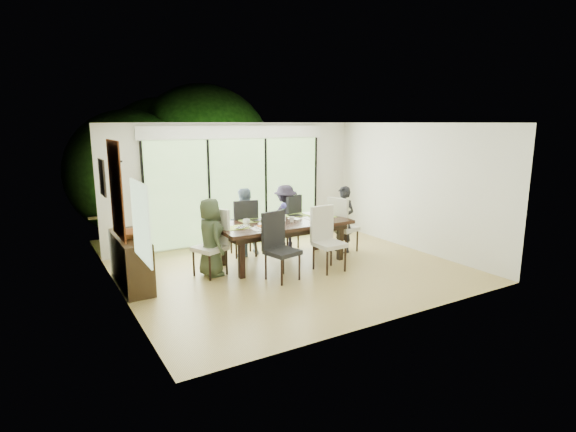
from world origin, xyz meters
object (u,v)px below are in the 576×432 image
chair_right_end (344,224)px  chair_near_right (330,239)px  person_left_end (210,237)px  cup_c (314,214)px  chair_far_right (285,222)px  person_far_right (285,217)px  cup_a (246,222)px  laptop (245,227)px  person_right_end (343,219)px  cup_b (292,219)px  chair_far_left (243,227)px  chair_left_end (210,243)px  person_far_left (243,222)px  sideboard (131,261)px  bowl (130,234)px  chair_near_left (283,247)px  table_top (283,224)px  vase (283,218)px

chair_right_end → chair_near_right: bearing=114.3°
person_left_end → cup_c: 2.29m
chair_far_right → person_far_right: person_far_right is taller
cup_a → laptop: bearing=-121.0°
person_left_end → laptop: person_left_end is taller
person_right_end → cup_b: (-1.33, -0.10, 0.16)m
cup_b → cup_c: cup_c is taller
cup_a → cup_b: 0.89m
chair_right_end → chair_far_left: 2.13m
chair_left_end → chair_far_right: bearing=89.9°
person_far_left → person_far_right: 1.00m
laptop → chair_far_right: bearing=-2.7°
chair_near_right → person_far_left: (-0.95, 1.70, 0.10)m
sideboard → bowl: bowl is taller
chair_far_left → person_far_left: bearing=99.5°
chair_left_end → person_far_left: 1.34m
person_far_left → cup_b: size_ratio=12.90×
chair_near_left → sideboard: bearing=143.3°
chair_left_end → person_left_end: size_ratio=0.85×
chair_far_left → cup_b: chair_far_left is taller
person_far_right → chair_near_left: bearing=62.5°
table_top → person_far_left: (-0.45, 0.83, -0.08)m
chair_right_end → sideboard: size_ratio=0.79×
chair_far_right → person_right_end: person_right_end is taller
chair_near_right → sideboard: size_ratio=0.79×
chair_near_right → vase: 1.06m
chair_near_left → cup_b: (0.65, 0.77, 0.27)m
vase → person_right_end: bearing=-2.0°
person_far_left → cup_c: size_ratio=10.40×
chair_near_left → person_far_right: bearing=45.9°
chair_near_right → person_right_end: size_ratio=0.85×
person_right_end → person_far_right: size_ratio=1.00×
cup_b → cup_c: (0.65, 0.20, 0.00)m
person_right_end → bowl: 4.31m
chair_near_right → cup_c: size_ratio=8.87×
sideboard → bowl: size_ratio=3.36×
chair_right_end → vase: chair_right_end is taller
chair_far_left → cup_b: size_ratio=11.00×
chair_left_end → sideboard: 1.35m
person_left_end → cup_b: person_left_end is taller
chair_left_end → bowl: chair_left_end is taller
chair_near_left → person_left_end: (-0.98, 0.87, 0.10)m
table_top → bowl: bearing=178.4°
cup_b → chair_near_right: bearing=-65.6°
chair_near_right → person_left_end: size_ratio=0.85×
laptop → cup_b: 1.00m
person_right_end → person_far_right: (-0.93, 0.83, 0.00)m
chair_near_left → person_right_end: bearing=11.3°
bowl → chair_right_end: bearing=-1.1°
chair_right_end → chair_near_left: 2.18m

